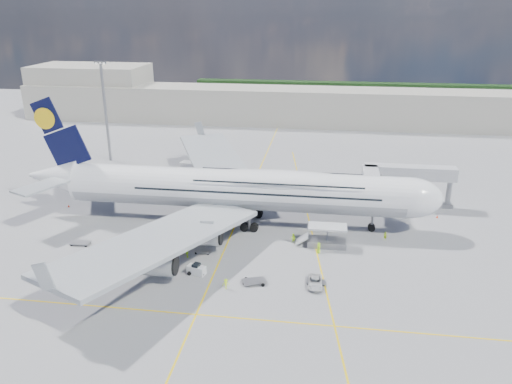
# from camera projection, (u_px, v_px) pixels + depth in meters

# --- Properties ---
(ground) EXTENTS (300.00, 300.00, 0.00)m
(ground) POSITION_uv_depth(u_px,v_px,m) (226.00, 247.00, 84.79)
(ground) COLOR gray
(ground) RESTS_ON ground
(taxi_line_main) EXTENTS (0.25, 220.00, 0.01)m
(taxi_line_main) POSITION_uv_depth(u_px,v_px,m) (226.00, 247.00, 84.79)
(taxi_line_main) COLOR yellow
(taxi_line_main) RESTS_ON ground
(taxi_line_cross) EXTENTS (120.00, 0.25, 0.01)m
(taxi_line_cross) POSITION_uv_depth(u_px,v_px,m) (196.00, 314.00, 66.26)
(taxi_line_cross) COLOR yellow
(taxi_line_cross) RESTS_ON ground
(taxi_line_diag) EXTENTS (14.16, 99.06, 0.01)m
(taxi_line_diag) POSITION_uv_depth(u_px,v_px,m) (311.00, 227.00, 92.21)
(taxi_line_diag) COLOR yellow
(taxi_line_diag) RESTS_ON ground
(airliner) EXTENTS (77.26, 79.15, 23.71)m
(airliner) POSITION_uv_depth(u_px,v_px,m) (237.00, 189.00, 91.59)
(airliner) COLOR white
(airliner) RESTS_ON ground
(jet_bridge) EXTENTS (18.80, 12.10, 8.50)m
(jet_bridge) POSITION_uv_depth(u_px,v_px,m) (395.00, 177.00, 97.84)
(jet_bridge) COLOR #B7B7BC
(jet_bridge) RESTS_ON ground
(cargo_loader) EXTENTS (8.53, 3.20, 3.67)m
(cargo_loader) POSITION_uv_depth(u_px,v_px,m) (326.00, 239.00, 84.82)
(cargo_loader) COLOR silver
(cargo_loader) RESTS_ON ground
(light_mast) EXTENTS (3.00, 0.70, 25.50)m
(light_mast) POSITION_uv_depth(u_px,v_px,m) (105.00, 111.00, 127.07)
(light_mast) COLOR gray
(light_mast) RESTS_ON ground
(terminal) EXTENTS (180.00, 16.00, 12.00)m
(terminal) POSITION_uv_depth(u_px,v_px,m) (280.00, 106.00, 170.66)
(terminal) COLOR #B2AD9E
(terminal) RESTS_ON ground
(hangar) EXTENTS (40.00, 22.00, 18.00)m
(hangar) POSITION_uv_depth(u_px,v_px,m) (92.00, 90.00, 183.45)
(hangar) COLOR #B2AD9E
(hangar) RESTS_ON ground
(tree_line) EXTENTS (160.00, 6.00, 8.00)m
(tree_line) POSITION_uv_depth(u_px,v_px,m) (386.00, 93.00, 207.79)
(tree_line) COLOR #193814
(tree_line) RESTS_ON ground
(dolly_row_a) EXTENTS (3.29, 1.82, 0.48)m
(dolly_row_a) POSITION_uv_depth(u_px,v_px,m) (80.00, 243.00, 85.40)
(dolly_row_a) COLOR gray
(dolly_row_a) RESTS_ON ground
(dolly_row_b) EXTENTS (3.65, 2.42, 2.13)m
(dolly_row_b) POSITION_uv_depth(u_px,v_px,m) (93.00, 272.00, 74.61)
(dolly_row_b) COLOR gray
(dolly_row_b) RESTS_ON ground
(dolly_row_c) EXTENTS (2.71, 1.63, 0.38)m
(dolly_row_c) POSITION_uv_depth(u_px,v_px,m) (203.00, 251.00, 82.53)
(dolly_row_c) COLOR gray
(dolly_row_c) RESTS_ON ground
(dolly_back) EXTENTS (2.79, 1.52, 0.41)m
(dolly_back) POSITION_uv_depth(u_px,v_px,m) (136.00, 252.00, 82.27)
(dolly_back) COLOR gray
(dolly_back) RESTS_ON ground
(dolly_nose_far) EXTENTS (2.84, 1.63, 0.40)m
(dolly_nose_far) POSITION_uv_depth(u_px,v_px,m) (316.00, 282.00, 73.49)
(dolly_nose_far) COLOR gray
(dolly_nose_far) RESTS_ON ground
(dolly_nose_near) EXTENTS (3.85, 2.94, 0.50)m
(dolly_nose_near) POSITION_uv_depth(u_px,v_px,m) (254.00, 281.00, 73.53)
(dolly_nose_near) COLOR gray
(dolly_nose_near) RESTS_ON ground
(baggage_tug) EXTENTS (3.06, 2.04, 1.75)m
(baggage_tug) POSITION_uv_depth(u_px,v_px,m) (196.00, 269.00, 75.94)
(baggage_tug) COLOR white
(baggage_tug) RESTS_ON ground
(catering_truck_inner) EXTENTS (6.95, 3.70, 3.93)m
(catering_truck_inner) POSITION_uv_depth(u_px,v_px,m) (194.00, 171.00, 117.53)
(catering_truck_inner) COLOR gray
(catering_truck_inner) RESTS_ON ground
(catering_truck_outer) EXTENTS (7.22, 5.75, 3.97)m
(catering_truck_outer) POSITION_uv_depth(u_px,v_px,m) (223.00, 159.00, 126.30)
(catering_truck_outer) COLOR gray
(catering_truck_outer) RESTS_ON ground
(service_van) EXTENTS (2.21, 4.58, 1.26)m
(service_van) POSITION_uv_depth(u_px,v_px,m) (315.00, 282.00, 72.75)
(service_van) COLOR silver
(service_van) RESTS_ON ground
(crew_nose) EXTENTS (0.62, 0.47, 1.54)m
(crew_nose) POSITION_uv_depth(u_px,v_px,m) (385.00, 236.00, 86.92)
(crew_nose) COLOR #B2DC17
(crew_nose) RESTS_ON ground
(crew_loader) EXTENTS (1.09, 1.07, 1.77)m
(crew_loader) POSITION_uv_depth(u_px,v_px,m) (293.00, 239.00, 85.73)
(crew_loader) COLOR #B0EB18
(crew_loader) RESTS_ON ground
(crew_wing) EXTENTS (0.52, 0.95, 1.54)m
(crew_wing) POSITION_uv_depth(u_px,v_px,m) (187.00, 253.00, 80.96)
(crew_wing) COLOR #B3EE19
(crew_wing) RESTS_ON ground
(crew_van) EXTENTS (0.93, 1.09, 1.89)m
(crew_van) POSITION_uv_depth(u_px,v_px,m) (319.00, 248.00, 82.33)
(crew_van) COLOR #B3F519
(crew_van) RESTS_ON ground
(crew_tug) EXTENTS (1.19, 0.89, 1.63)m
(crew_tug) POSITION_uv_depth(u_px,v_px,m) (226.00, 284.00, 71.94)
(crew_tug) COLOR #C2EC18
(crew_tug) RESTS_ON ground
(cone_nose) EXTENTS (0.44, 0.44, 0.57)m
(cone_nose) POSITION_uv_depth(u_px,v_px,m) (437.00, 216.00, 96.16)
(cone_nose) COLOR red
(cone_nose) RESTS_ON ground
(cone_wing_left_inner) EXTENTS (0.41, 0.41, 0.52)m
(cone_wing_left_inner) POSITION_uv_depth(u_px,v_px,m) (214.00, 205.00, 101.57)
(cone_wing_left_inner) COLOR red
(cone_wing_left_inner) RESTS_ON ground
(cone_wing_left_outer) EXTENTS (0.46, 0.46, 0.59)m
(cone_wing_left_outer) POSITION_uv_depth(u_px,v_px,m) (197.00, 183.00, 114.39)
(cone_wing_left_outer) COLOR red
(cone_wing_left_outer) RESTS_ON ground
(cone_wing_right_inner) EXTENTS (0.45, 0.45, 0.58)m
(cone_wing_right_inner) POSITION_uv_depth(u_px,v_px,m) (175.00, 269.00, 76.98)
(cone_wing_right_inner) COLOR red
(cone_wing_right_inner) RESTS_ON ground
(cone_wing_right_outer) EXTENTS (0.43, 0.43, 0.54)m
(cone_wing_right_outer) POSITION_uv_depth(u_px,v_px,m) (114.00, 285.00, 72.68)
(cone_wing_right_outer) COLOR red
(cone_wing_right_outer) RESTS_ON ground
(cone_tail) EXTENTS (0.40, 0.40, 0.51)m
(cone_tail) POSITION_uv_depth(u_px,v_px,m) (69.00, 206.00, 101.28)
(cone_tail) COLOR red
(cone_tail) RESTS_ON ground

